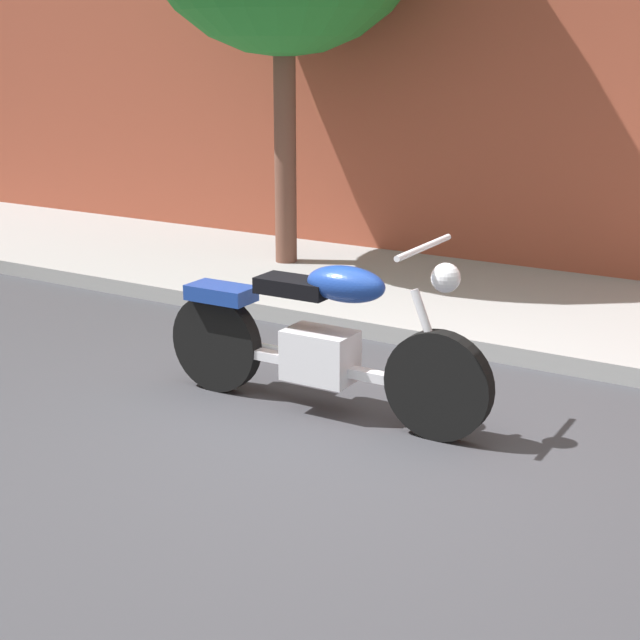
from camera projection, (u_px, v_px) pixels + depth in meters
ground_plane at (344, 438)px, 5.56m from camera, size 60.00×60.00×0.00m
sidewalk at (520, 309)px, 8.02m from camera, size 18.64×2.52×0.14m
motorcycle at (320, 339)px, 5.82m from camera, size 2.27×0.70×1.16m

